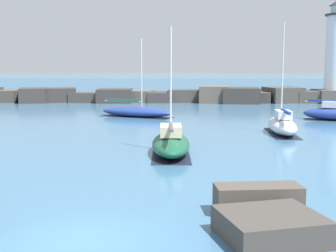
% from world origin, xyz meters
% --- Properties ---
extents(ground_plane, '(600.00, 600.00, 0.00)m').
position_xyz_m(ground_plane, '(0.00, 0.00, 0.00)').
color(ground_plane, '#3D6B8E').
extents(open_sea_beyond, '(400.00, 116.00, 0.01)m').
position_xyz_m(open_sea_beyond, '(0.00, 113.67, 0.00)').
color(open_sea_beyond, '#2D5B7F').
rests_on(open_sea_beyond, ground).
extents(breakwater_jetty, '(58.91, 7.33, 2.37)m').
position_xyz_m(breakwater_jetty, '(2.21, 53.87, 0.97)').
color(breakwater_jetty, '#423D38').
rests_on(breakwater_jetty, ground).
extents(foreground_rocks, '(16.47, 6.00, 1.24)m').
position_xyz_m(foreground_rocks, '(-1.55, 1.59, 0.54)').
color(foreground_rocks, '#423D38').
rests_on(foreground_rocks, ground).
extents(sailboat_moored_1, '(2.21, 6.82, 8.71)m').
position_xyz_m(sailboat_moored_1, '(11.08, 22.97, 0.72)').
color(sailboat_moored_1, white).
rests_on(sailboat_moored_1, ground).
extents(sailboat_moored_3, '(8.35, 5.18, 8.08)m').
position_xyz_m(sailboat_moored_3, '(-1.53, 34.63, 0.54)').
color(sailboat_moored_3, navy).
rests_on(sailboat_moored_3, ground).
extents(sailboat_moored_4, '(2.53, 7.30, 7.75)m').
position_xyz_m(sailboat_moored_4, '(2.48, 14.43, 0.67)').
color(sailboat_moored_4, '#195138').
rests_on(sailboat_moored_4, ground).
extents(sailboat_moored_5, '(6.46, 4.28, 10.73)m').
position_xyz_m(sailboat_moored_5, '(18.18, 32.10, 0.73)').
color(sailboat_moored_5, navy).
rests_on(sailboat_moored_5, ground).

